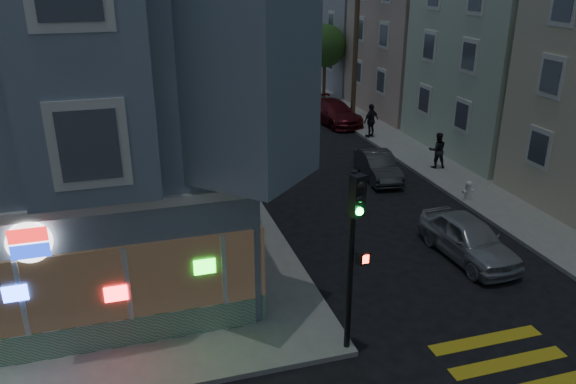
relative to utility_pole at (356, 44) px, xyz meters
name	(u,v)px	position (x,y,z in m)	size (l,w,h in m)	color
sidewalk_ne	(508,111)	(11.00, -1.00, -4.72)	(24.00, 42.00, 0.15)	gray
row_house_b	(551,45)	(7.50, -8.00, 0.60)	(12.00, 8.60, 10.50)	beige
row_house_c	(454,40)	(7.50, 1.00, -0.15)	(12.00, 8.60, 9.00)	#C5A998
row_house_d	(394,18)	(7.50, 10.00, 0.60)	(12.00, 8.60, 10.50)	#9894A3
utility_pole	(356,44)	(0.00, 0.00, 0.00)	(2.20, 0.30, 9.00)	#4C3826
street_tree_near	(325,46)	(0.20, 6.00, -0.86)	(3.00, 3.00, 5.30)	#4C3826
street_tree_far	(292,34)	(0.20, 14.00, -0.86)	(3.00, 3.00, 5.30)	#4C3826
pedestrian_a	(437,150)	(0.16, -10.06, -3.78)	(0.84, 0.66, 1.73)	black
pedestrian_b	(371,121)	(-0.70, -4.31, -3.70)	(1.11, 0.46, 1.90)	black
parked_car_a	(468,238)	(-3.40, -18.19, -4.09)	(1.68, 4.16, 1.42)	#AFB1B7
parked_car_b	(378,166)	(-3.04, -10.31, -4.18)	(1.31, 3.75, 1.24)	#3A3D3F
parked_car_c	(334,112)	(-1.46, -0.42, -4.08)	(2.02, 4.97, 1.44)	maroon
parked_car_d	(290,97)	(-2.76, 4.78, -4.10)	(2.32, 5.03, 1.40)	#9CA0A6
traffic_signal	(355,235)	(-9.18, -21.82, -1.43)	(0.59, 0.53, 4.76)	black
fire_hydrant	(468,190)	(-0.70, -14.06, -4.21)	(0.48, 0.28, 0.83)	white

